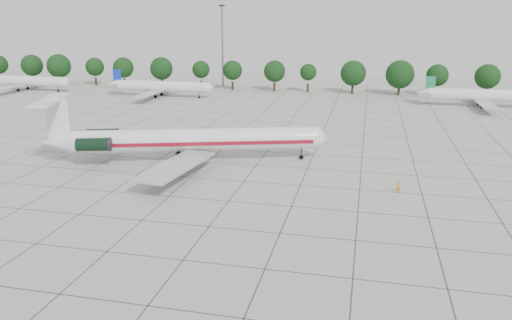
{
  "coord_description": "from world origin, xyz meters",
  "views": [
    {
      "loc": [
        16.3,
        -64.48,
        22.64
      ],
      "look_at": [
        1.94,
        -0.85,
        3.5
      ],
      "focal_mm": 35.0,
      "sensor_mm": 36.0,
      "label": 1
    }
  ],
  "objects_px": {
    "ground_crew": "(398,187)",
    "floodlight_mast": "(222,41)",
    "main_airliner": "(181,140)",
    "bg_airliner_b": "(161,87)",
    "bg_airliner_a": "(24,81)",
    "bg_airliner_d": "(485,96)"
  },
  "relations": [
    {
      "from": "bg_airliner_b",
      "to": "floodlight_mast",
      "type": "bearing_deg",
      "value": 66.1
    },
    {
      "from": "main_airliner",
      "to": "ground_crew",
      "type": "bearing_deg",
      "value": -29.21
    },
    {
      "from": "ground_crew",
      "to": "floodlight_mast",
      "type": "relative_size",
      "value": 0.06
    },
    {
      "from": "main_airliner",
      "to": "bg_airliner_b",
      "type": "bearing_deg",
      "value": 98.48
    },
    {
      "from": "ground_crew",
      "to": "bg_airliner_d",
      "type": "height_order",
      "value": "bg_airliner_d"
    },
    {
      "from": "main_airliner",
      "to": "bg_airliner_b",
      "type": "distance_m",
      "value": 66.78
    },
    {
      "from": "ground_crew",
      "to": "bg_airliner_a",
      "type": "relative_size",
      "value": 0.06
    },
    {
      "from": "main_airliner",
      "to": "bg_airliner_d",
      "type": "distance_m",
      "value": 85.02
    },
    {
      "from": "main_airliner",
      "to": "bg_airliner_a",
      "type": "bearing_deg",
      "value": 122.82
    },
    {
      "from": "bg_airliner_b",
      "to": "bg_airliner_d",
      "type": "distance_m",
      "value": 86.09
    },
    {
      "from": "bg_airliner_b",
      "to": "bg_airliner_d",
      "type": "height_order",
      "value": "same"
    },
    {
      "from": "floodlight_mast",
      "to": "bg_airliner_a",
      "type": "bearing_deg",
      "value": -158.21
    },
    {
      "from": "ground_crew",
      "to": "bg_airliner_b",
      "type": "height_order",
      "value": "bg_airliner_b"
    },
    {
      "from": "main_airliner",
      "to": "ground_crew",
      "type": "height_order",
      "value": "main_airliner"
    },
    {
      "from": "bg_airliner_a",
      "to": "bg_airliner_d",
      "type": "height_order",
      "value": "same"
    },
    {
      "from": "ground_crew",
      "to": "bg_airliner_b",
      "type": "xyz_separation_m",
      "value": [
        -62.0,
        66.99,
        2.13
      ]
    },
    {
      "from": "ground_crew",
      "to": "bg_airliner_d",
      "type": "distance_m",
      "value": 74.08
    },
    {
      "from": "main_airliner",
      "to": "bg_airliner_b",
      "type": "xyz_separation_m",
      "value": [
        -29.11,
        60.09,
        -0.78
      ]
    },
    {
      "from": "bg_airliner_d",
      "to": "floodlight_mast",
      "type": "height_order",
      "value": "floodlight_mast"
    },
    {
      "from": "bg_airliner_a",
      "to": "floodlight_mast",
      "type": "distance_m",
      "value": 62.13
    },
    {
      "from": "bg_airliner_b",
      "to": "bg_airliner_a",
      "type": "bearing_deg",
      "value": 177.18
    },
    {
      "from": "floodlight_mast",
      "to": "ground_crew",
      "type": "bearing_deg",
      "value": -60.99
    }
  ]
}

